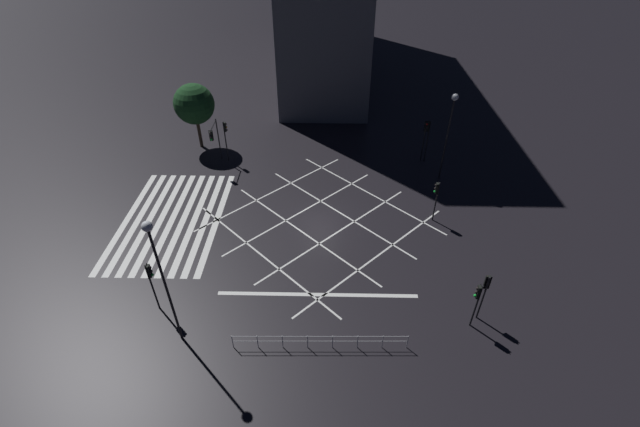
{
  "coord_description": "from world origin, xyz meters",
  "views": [
    {
      "loc": [
        26.73,
        0.55,
        21.11
      ],
      "look_at": [
        0.0,
        0.0,
        0.76
      ],
      "focal_mm": 24.0,
      "sensor_mm": 36.0,
      "label": 1
    }
  ],
  "objects_px": {
    "traffic_light_ne_cross": "(477,298)",
    "traffic_light_sw_main": "(214,136)",
    "traffic_light_nw_main": "(425,133)",
    "street_lamp_east": "(158,261)",
    "street_tree_near": "(194,104)",
    "traffic_light_sw_cross": "(226,133)",
    "traffic_light_median_north": "(436,194)",
    "traffic_light_nw_cross": "(428,133)",
    "traffic_light_se_cross": "(151,278)",
    "traffic_light_ne_main": "(485,288)",
    "street_lamp_west": "(451,116)"
  },
  "relations": [
    {
      "from": "traffic_light_ne_main",
      "to": "traffic_light_se_cross",
      "type": "xyz_separation_m",
      "value": [
        -0.23,
        -19.73,
        0.19
      ]
    },
    {
      "from": "traffic_light_sw_cross",
      "to": "traffic_light_nw_cross",
      "type": "bearing_deg",
      "value": 0.92
    },
    {
      "from": "traffic_light_ne_cross",
      "to": "street_lamp_west",
      "type": "xyz_separation_m",
      "value": [
        -16.63,
        1.56,
        3.6
      ]
    },
    {
      "from": "traffic_light_median_north",
      "to": "street_lamp_east",
      "type": "relative_size",
      "value": 0.4
    },
    {
      "from": "traffic_light_sw_cross",
      "to": "street_tree_near",
      "type": "height_order",
      "value": "street_tree_near"
    },
    {
      "from": "traffic_light_nw_main",
      "to": "street_tree_near",
      "type": "bearing_deg",
      "value": -96.53
    },
    {
      "from": "traffic_light_ne_cross",
      "to": "street_lamp_east",
      "type": "relative_size",
      "value": 0.39
    },
    {
      "from": "traffic_light_nw_cross",
      "to": "traffic_light_se_cross",
      "type": "bearing_deg",
      "value": 43.58
    },
    {
      "from": "traffic_light_nw_main",
      "to": "street_lamp_east",
      "type": "bearing_deg",
      "value": -39.84
    },
    {
      "from": "traffic_light_ne_main",
      "to": "traffic_light_sw_main",
      "type": "relative_size",
      "value": 0.82
    },
    {
      "from": "traffic_light_ne_main",
      "to": "street_lamp_east",
      "type": "xyz_separation_m",
      "value": [
        2.01,
        -17.76,
        3.74
      ]
    },
    {
      "from": "traffic_light_ne_main",
      "to": "street_lamp_east",
      "type": "relative_size",
      "value": 0.4
    },
    {
      "from": "traffic_light_se_cross",
      "to": "street_tree_near",
      "type": "height_order",
      "value": "street_tree_near"
    },
    {
      "from": "traffic_light_se_cross",
      "to": "street_lamp_west",
      "type": "height_order",
      "value": "street_lamp_west"
    },
    {
      "from": "traffic_light_sw_main",
      "to": "traffic_light_nw_cross",
      "type": "bearing_deg",
      "value": 93.91
    },
    {
      "from": "traffic_light_sw_cross",
      "to": "street_lamp_east",
      "type": "bearing_deg",
      "value": -86.87
    },
    {
      "from": "traffic_light_ne_cross",
      "to": "street_lamp_east",
      "type": "bearing_deg",
      "value": 4.4
    },
    {
      "from": "traffic_light_sw_main",
      "to": "traffic_light_ne_main",
      "type": "bearing_deg",
      "value": 48.13
    },
    {
      "from": "street_lamp_east",
      "to": "street_tree_near",
      "type": "height_order",
      "value": "street_lamp_east"
    },
    {
      "from": "traffic_light_sw_cross",
      "to": "traffic_light_se_cross",
      "type": "height_order",
      "value": "traffic_light_sw_cross"
    },
    {
      "from": "traffic_light_sw_cross",
      "to": "traffic_light_ne_cross",
      "type": "bearing_deg",
      "value": -46.74
    },
    {
      "from": "traffic_light_nw_cross",
      "to": "street_lamp_west",
      "type": "height_order",
      "value": "street_lamp_west"
    },
    {
      "from": "traffic_light_sw_cross",
      "to": "traffic_light_sw_main",
      "type": "bearing_deg",
      "value": -127.19
    },
    {
      "from": "traffic_light_ne_cross",
      "to": "street_lamp_east",
      "type": "distance_m",
      "value": 17.57
    },
    {
      "from": "traffic_light_ne_cross",
      "to": "traffic_light_nw_cross",
      "type": "xyz_separation_m",
      "value": [
        -19.68,
        0.63,
        0.53
      ]
    },
    {
      "from": "street_tree_near",
      "to": "traffic_light_median_north",
      "type": "bearing_deg",
      "value": 60.95
    },
    {
      "from": "traffic_light_ne_main",
      "to": "street_lamp_west",
      "type": "height_order",
      "value": "street_lamp_west"
    },
    {
      "from": "traffic_light_ne_cross",
      "to": "traffic_light_sw_main",
      "type": "height_order",
      "value": "traffic_light_sw_main"
    },
    {
      "from": "traffic_light_nw_main",
      "to": "traffic_light_nw_cross",
      "type": "relative_size",
      "value": 0.99
    },
    {
      "from": "traffic_light_sw_cross",
      "to": "street_tree_near",
      "type": "xyz_separation_m",
      "value": [
        -2.8,
        -3.38,
        1.67
      ]
    },
    {
      "from": "traffic_light_nw_main",
      "to": "traffic_light_se_cross",
      "type": "relative_size",
      "value": 1.1
    },
    {
      "from": "traffic_light_nw_cross",
      "to": "traffic_light_median_north",
      "type": "distance_m",
      "value": 9.39
    },
    {
      "from": "traffic_light_ne_cross",
      "to": "traffic_light_ne_main",
      "type": "xyz_separation_m",
      "value": [
        -0.7,
        0.65,
        0.06
      ]
    },
    {
      "from": "traffic_light_ne_main",
      "to": "traffic_light_ne_cross",
      "type": "bearing_deg",
      "value": 136.8
    },
    {
      "from": "traffic_light_sw_cross",
      "to": "traffic_light_sw_main",
      "type": "distance_m",
      "value": 1.33
    },
    {
      "from": "traffic_light_sw_main",
      "to": "traffic_light_median_north",
      "type": "xyz_separation_m",
      "value": [
        7.98,
        18.71,
        -0.61
      ]
    },
    {
      "from": "traffic_light_ne_main",
      "to": "traffic_light_nw_cross",
      "type": "xyz_separation_m",
      "value": [
        -18.99,
        -0.03,
        0.48
      ]
    },
    {
      "from": "traffic_light_nw_cross",
      "to": "traffic_light_median_north",
      "type": "relative_size",
      "value": 1.19
    },
    {
      "from": "traffic_light_nw_main",
      "to": "street_tree_near",
      "type": "relative_size",
      "value": 0.64
    },
    {
      "from": "traffic_light_nw_cross",
      "to": "traffic_light_sw_main",
      "type": "bearing_deg",
      "value": 3.91
    },
    {
      "from": "traffic_light_ne_cross",
      "to": "street_lamp_east",
      "type": "xyz_separation_m",
      "value": [
        1.32,
        -17.11,
        3.8
      ]
    },
    {
      "from": "street_lamp_east",
      "to": "street_lamp_west",
      "type": "bearing_deg",
      "value": 133.87
    },
    {
      "from": "traffic_light_nw_main",
      "to": "traffic_light_nw_cross",
      "type": "distance_m",
      "value": 0.23
    },
    {
      "from": "traffic_light_sw_cross",
      "to": "traffic_light_sw_main",
      "type": "height_order",
      "value": "traffic_light_sw_main"
    },
    {
      "from": "street_tree_near",
      "to": "traffic_light_ne_cross",
      "type": "bearing_deg",
      "value": 44.26
    },
    {
      "from": "traffic_light_nw_main",
      "to": "traffic_light_ne_main",
      "type": "bearing_deg",
      "value": 0.78
    },
    {
      "from": "traffic_light_ne_main",
      "to": "street_tree_near",
      "type": "height_order",
      "value": "street_tree_near"
    },
    {
      "from": "traffic_light_nw_main",
      "to": "street_tree_near",
      "type": "height_order",
      "value": "street_tree_near"
    },
    {
      "from": "traffic_light_ne_cross",
      "to": "traffic_light_sw_main",
      "type": "xyz_separation_m",
      "value": [
        -18.34,
        -19.03,
        0.69
      ]
    },
    {
      "from": "traffic_light_nw_cross",
      "to": "traffic_light_nw_main",
      "type": "bearing_deg",
      "value": 4.79
    }
  ]
}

